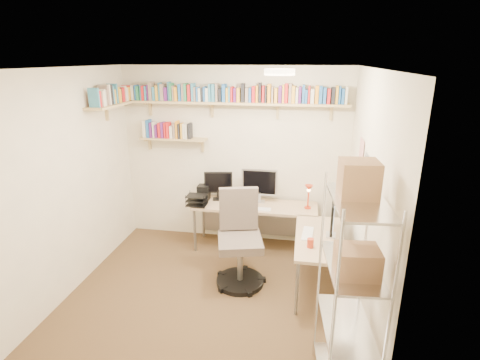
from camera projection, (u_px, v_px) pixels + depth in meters
name	position (u px, v px, depth m)	size (l,w,h in m)	color
ground	(211.00, 294.00, 4.31)	(3.20, 3.20, 0.00)	#432E1C
room_shell	(207.00, 165.00, 3.83)	(3.24, 3.04, 2.52)	#F0E6C3
wall_shelves	(201.00, 102.00, 4.96)	(3.12, 1.09, 0.80)	tan
corner_desk	(262.00, 212.00, 4.93)	(2.03, 1.68, 1.15)	tan
office_chair	(240.00, 245.00, 4.43)	(0.62, 0.62, 1.14)	black
wire_rack	(354.00, 253.00, 2.66)	(0.44, 0.79, 1.93)	silver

